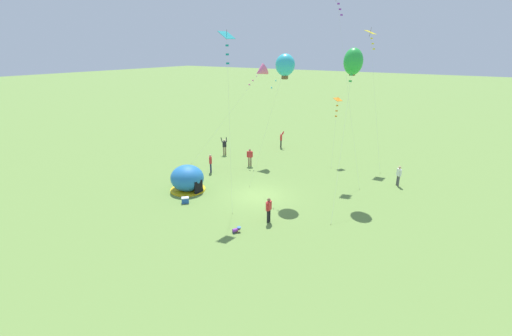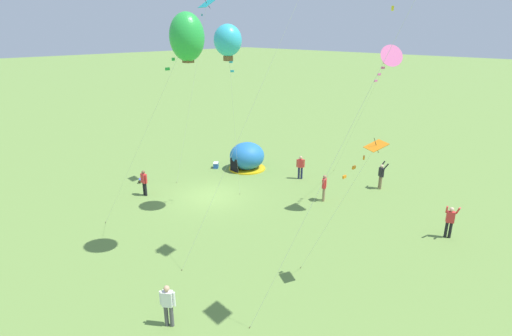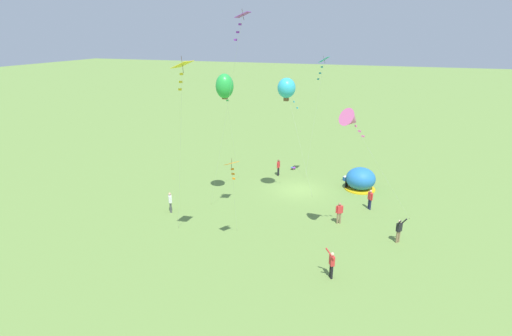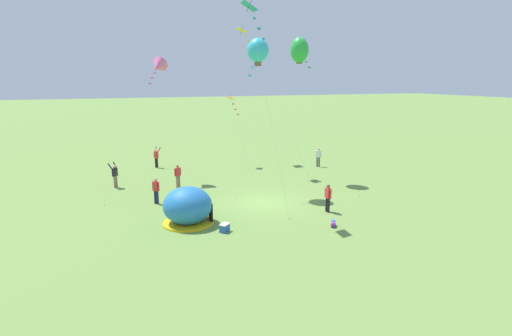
# 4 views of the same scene
# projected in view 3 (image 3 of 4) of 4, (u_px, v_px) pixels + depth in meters

# --- Properties ---
(ground_plane) EXTENTS (300.00, 300.00, 0.00)m
(ground_plane) POSITION_uv_depth(u_px,v_px,m) (299.00, 190.00, 37.25)
(ground_plane) COLOR olive
(popup_tent) EXTENTS (2.81, 2.81, 2.10)m
(popup_tent) POSITION_uv_depth(u_px,v_px,m) (361.00, 179.00, 37.12)
(popup_tent) COLOR #2672BF
(popup_tent) RESTS_ON ground
(cooler_box) EXTENTS (0.64, 0.63, 0.44)m
(cooler_box) POSITION_uv_depth(u_px,v_px,m) (346.00, 178.00, 39.55)
(cooler_box) COLOR #2659B2
(cooler_box) RESTS_ON ground
(toddler_crawling) EXTENTS (0.43, 0.54, 0.32)m
(toddler_crawling) POSITION_uv_depth(u_px,v_px,m) (293.00, 168.00, 42.65)
(toddler_crawling) COLOR purple
(toddler_crawling) RESTS_ON ground
(person_near_tent) EXTENTS (0.25, 0.59, 1.72)m
(person_near_tent) POSITION_uv_depth(u_px,v_px,m) (278.00, 167.00, 40.68)
(person_near_tent) COLOR black
(person_near_tent) RESTS_ON ground
(person_flying_kite) EXTENTS (0.68, 0.71, 1.89)m
(person_flying_kite) POSITION_uv_depth(u_px,v_px,m) (399.00, 230.00, 27.68)
(person_flying_kite) COLOR #8C7251
(person_flying_kite) RESTS_ON ground
(person_far_back) EXTENTS (0.43, 0.48, 1.72)m
(person_far_back) POSITION_uv_depth(u_px,v_px,m) (370.00, 198.00, 32.93)
(person_far_back) COLOR #1E2347
(person_far_back) RESTS_ON ground
(person_arms_raised) EXTENTS (0.65, 0.72, 1.89)m
(person_arms_raised) POSITION_uv_depth(u_px,v_px,m) (332.00, 263.00, 23.67)
(person_arms_raised) COLOR black
(person_arms_raised) RESTS_ON ground
(person_watching_sky) EXTENTS (0.42, 0.49, 1.72)m
(person_watching_sky) POSITION_uv_depth(u_px,v_px,m) (170.00, 201.00, 32.38)
(person_watching_sky) COLOR #4C4C51
(person_watching_sky) RESTS_ON ground
(person_center_field) EXTENTS (0.53, 0.39, 1.72)m
(person_center_field) POSITION_uv_depth(u_px,v_px,m) (339.00, 212.00, 30.46)
(person_center_field) COLOR #8C7251
(person_center_field) RESTS_ON ground
(kite_purple) EXTENTS (5.24, 4.86, 15.32)m
(kite_purple) POSITION_uv_depth(u_px,v_px,m) (241.00, 24.00, 24.38)
(kite_purple) COLOR silver
(kite_purple) RESTS_ON ground
(kite_pink) EXTENTS (5.46, 6.62, 9.54)m
(kite_pink) POSITION_uv_depth(u_px,v_px,m) (351.00, 120.00, 25.05)
(kite_pink) COLOR silver
(kite_pink) RESTS_ON ground
(kite_cyan) EXTENTS (2.94, 2.34, 10.55)m
(kite_cyan) POSITION_uv_depth(u_px,v_px,m) (287.00, 88.00, 31.86)
(kite_cyan) COLOR silver
(kite_cyan) RESTS_ON ground
(kite_orange) EXTENTS (1.28, 3.15, 6.48)m
(kite_orange) POSITION_uv_depth(u_px,v_px,m) (232.00, 167.00, 25.40)
(kite_orange) COLOR silver
(kite_orange) RESTS_ON ground
(kite_teal) EXTENTS (2.13, 2.58, 12.06)m
(kite_teal) POSITION_uv_depth(u_px,v_px,m) (323.00, 64.00, 34.56)
(kite_teal) COLOR silver
(kite_teal) RESTS_ON ground
(kite_green) EXTENTS (2.26, 7.17, 10.96)m
(kite_green) POSITION_uv_depth(u_px,v_px,m) (225.00, 86.00, 31.00)
(kite_green) COLOR silver
(kite_green) RESTS_ON ground
(kite_yellow) EXTENTS (3.80, 4.32, 12.78)m
(kite_yellow) POSITION_uv_depth(u_px,v_px,m) (182.00, 71.00, 21.99)
(kite_yellow) COLOR silver
(kite_yellow) RESTS_ON ground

